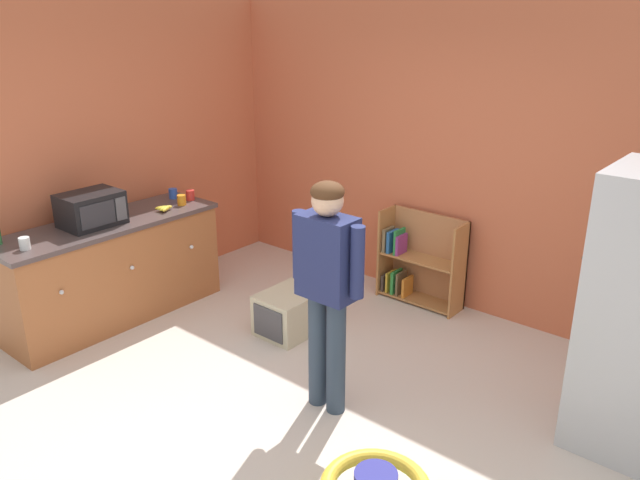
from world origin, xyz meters
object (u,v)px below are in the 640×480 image
banana_bunch (165,208)px  white_cup (25,243)px  microwave (91,209)px  standing_person (327,278)px  bookshelf (418,263)px  red_cup (190,195)px  pet_carrier (290,312)px  kitchen_counter (112,270)px  orange_cup (182,200)px  blue_cup (173,194)px

banana_bunch → white_cup: 1.27m
microwave → standing_person: bearing=6.9°
bookshelf → banana_bunch: size_ratio=5.37×
standing_person → white_cup: (-2.20, -0.92, -0.03)m
white_cup → red_cup: size_ratio=1.00×
pet_carrier → kitchen_counter: bearing=-150.1°
orange_cup → red_cup: same height
standing_person → banana_bunch: size_ratio=10.23×
blue_cup → white_cup: bearing=-81.4°
kitchen_counter → white_cup: bearing=-81.6°
standing_person → pet_carrier: (-0.92, 0.64, -0.80)m
banana_bunch → orange_cup: size_ratio=1.67×
microwave → blue_cup: (-0.12, 0.93, -0.09)m
microwave → banana_bunch: bearing=76.6°
white_cup → blue_cup: same height
bookshelf → microwave: microwave is taller
microwave → blue_cup: 0.94m
kitchen_counter → banana_bunch: bearing=74.2°
bookshelf → blue_cup: bearing=-148.3°
kitchen_counter → microwave: microwave is taller
bookshelf → blue_cup: blue_cup is taller
red_cup → microwave: bearing=-92.8°
pet_carrier → orange_cup: bearing=-176.6°
standing_person → pet_carrier: 1.38m
standing_person → red_cup: 2.38m
kitchen_counter → orange_cup: orange_cup is taller
banana_bunch → blue_cup: 0.40m
orange_cup → red_cup: bearing=113.2°
standing_person → pet_carrier: bearing=145.4°
orange_cup → white_cup: (0.00, -1.48, 0.00)m
banana_bunch → microwave: bearing=-103.4°
pet_carrier → microwave: bearing=-146.6°
blue_cup → red_cup: 0.18m
kitchen_counter → orange_cup: 0.88m
blue_cup → microwave: bearing=-82.7°
pet_carrier → white_cup: 2.15m
orange_cup → red_cup: size_ratio=1.00×
banana_bunch → orange_cup: (-0.03, 0.21, 0.02)m
bookshelf → white_cup: 3.36m
red_cup → blue_cup: bearing=-156.9°
standing_person → blue_cup: size_ratio=17.06×
kitchen_counter → red_cup: 1.01m
white_cup → standing_person: bearing=22.7°
kitchen_counter → standing_person: standing_person is taller
bookshelf → pet_carrier: size_ratio=1.54×
blue_cup → red_cup: size_ratio=1.00×
standing_person → pet_carrier: size_ratio=2.94×
banana_bunch → kitchen_counter: bearing=-105.8°
pet_carrier → microwave: size_ratio=1.15×
microwave → blue_cup: size_ratio=5.05×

